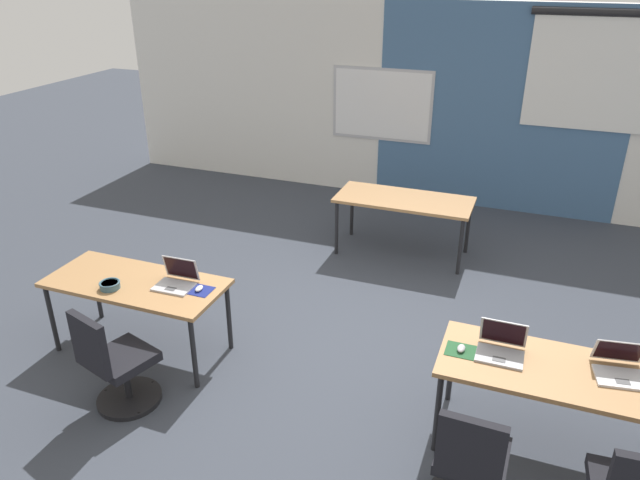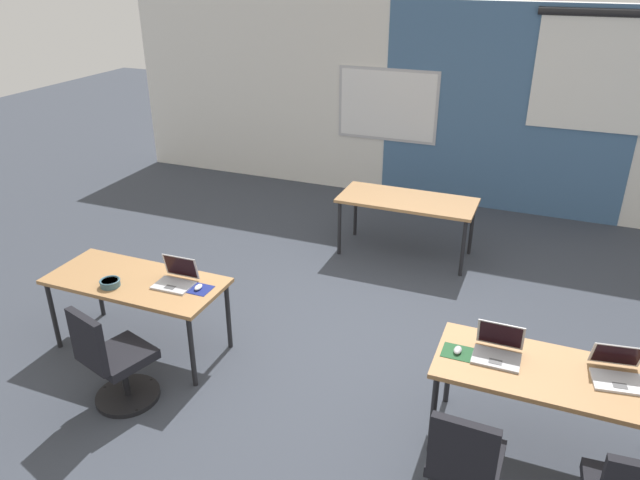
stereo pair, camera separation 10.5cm
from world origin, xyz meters
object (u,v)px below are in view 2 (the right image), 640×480
Objects in this scene: laptop_near_left_inner at (176,279)px; chair_near_left_inner at (114,365)px; laptop_near_right_end at (618,372)px; laptop_near_right_inner at (498,350)px; mouse_near_right_inner at (458,350)px; mouse_near_left_inner at (198,287)px; desk_far_center at (407,204)px; snack_bowl at (110,282)px; desk_near_left at (136,285)px; desk_near_right at (552,379)px; chair_near_right_inner at (463,471)px.

laptop_near_left_inner is 0.37× the size of chair_near_left_inner.
laptop_near_right_inner is at bearing 174.47° from laptop_near_right_end.
mouse_near_right_inner and mouse_near_left_inner have the same top height.
laptop_near_right_end is (2.15, -2.71, 0.11)m from desk_far_center.
laptop_near_left_inner is at bearing 26.16° from snack_bowl.
desk_near_left is 0.62m from mouse_near_left_inner.
laptop_near_right_inner is at bearing 13.40° from mouse_near_right_inner.
laptop_near_right_inner is 1.86× the size of snack_bowl.
desk_near_left is at bearing -179.34° from laptop_near_right_inner.
laptop_near_right_inner reaches higher than desk_near_right.
mouse_near_left_inner is 0.28× the size of laptop_near_right_end.
laptop_near_right_inner is 3.16× the size of mouse_near_left_inner.
laptop_near_right_inner is 2.50m from mouse_near_left_inner.
desk_near_right is 4.27× the size of laptop_near_right_end.
laptop_near_right_inner is 2.95m from chair_near_left_inner.
laptop_near_right_end is at bearing 0.51° from mouse_near_left_inner.
mouse_near_left_inner is 3.29m from laptop_near_right_end.
mouse_near_left_inner is (-1.14, -2.74, 0.08)m from desk_far_center.
laptop_near_right_inner is at bearing -2.16° from laptop_near_left_inner.
mouse_near_left_inner is 0.59× the size of snack_bowl.
chair_near_right_inner is 2.60m from mouse_near_left_inner.
chair_near_right_inner is (-0.06, -0.82, -0.39)m from laptop_near_right_inner.
laptop_near_right_inner is at bearing 3.92° from snack_bowl.
mouse_near_right_inner is 2.67m from chair_near_left_inner.
laptop_near_right_end is (0.40, 0.09, 0.11)m from desk_near_right.
desk_near_left is 0.41m from laptop_near_left_inner.
laptop_near_left_inner is 0.23m from mouse_near_left_inner.
laptop_near_right_inner is at bearing -92.62° from chair_near_right_inner.
chair_near_right_inner is 8.79× the size of mouse_near_left_inner.
laptop_near_right_end reaches higher than desk_far_center.
laptop_near_left_inner is at bearing 177.26° from mouse_near_left_inner.
snack_bowl is (-3.18, 0.60, 0.38)m from chair_near_right_inner.
snack_bowl is (-0.74, -0.24, 0.01)m from mouse_near_left_inner.
chair_near_left_inner is 5.18× the size of snack_bowl.
laptop_near_right_inner reaches higher than mouse_near_right_inner.
laptop_near_right_end is at bearing 12.53° from desk_near_right.
laptop_near_left_inner reaches higher than chair_near_right_inner.
mouse_near_left_inner reaches higher than desk_near_left.
mouse_near_left_inner is (0.61, 0.06, 0.08)m from desk_near_left.
desk_near_left is at bearing 55.11° from snack_bowl.
snack_bowl is at bearing -177.17° from desk_near_right.
mouse_near_left_inner is at bearing 17.91° from snack_bowl.
desk_near_right is at bearing 2.83° from snack_bowl.
snack_bowl reaches higher than mouse_near_right_inner.
desk_near_right is at bearing -6.53° from laptop_near_right_inner.
desk_far_center is 3.46m from laptop_near_right_end.
snack_bowl is at bearing 174.93° from laptop_near_right_end.
chair_near_left_inner is at bearing -112.64° from mouse_near_left_inner.
desk_near_left and desk_near_right have the same top height.
desk_near_right is 3.12m from laptop_near_left_inner.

